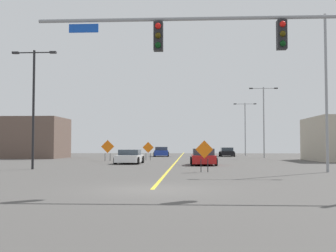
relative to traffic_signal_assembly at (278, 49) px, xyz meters
name	(u,v)px	position (x,y,z in m)	size (l,w,h in m)	color
ground	(152,190)	(-4.53, 0.01, -5.06)	(137.14, 137.14, 0.00)	#4C4947
road_centre_stripe	(179,158)	(-4.53, 38.11, -5.05)	(0.16, 76.19, 0.01)	yellow
traffic_signal_assembly	(278,49)	(0.00, 0.00, 0.00)	(13.45, 0.44, 6.70)	gray
street_lamp_near_right	(245,124)	(5.37, 49.62, -0.22)	(3.51, 0.24, 8.18)	gray
street_lamp_mid_left	(326,78)	(4.98, 10.15, 0.54)	(4.30, 0.24, 9.51)	gray
street_lamp_mid_right	(34,99)	(-13.65, 12.19, -0.35)	(3.02, 0.24, 8.00)	black
street_lamp_far_left	(264,116)	(6.08, 37.38, 0.17)	(3.55, 0.24, 8.92)	gray
construction_sign_left_shoulder	(148,149)	(-7.67, 29.38, -3.80)	(1.19, 0.23, 1.96)	orange
construction_sign_right_shoulder	(108,148)	(-11.61, 27.09, -3.69)	(1.34, 0.19, 2.14)	orange
construction_sign_median_far	(204,152)	(-2.32, 9.89, -3.84)	(1.06, 0.27, 1.89)	orange
car_black_distant	(227,152)	(2.07, 44.68, -4.44)	(2.04, 4.09, 1.28)	black
car_blue_mid	(161,152)	(-7.30, 44.48, -4.42)	(2.34, 4.29, 1.37)	#1E389E
car_white_passing	(130,157)	(-8.43, 20.91, -4.48)	(2.21, 4.15, 1.22)	white
car_red_approaching	(203,157)	(-2.11, 18.76, -4.42)	(2.12, 4.38, 1.33)	red
roadside_building_west	(35,138)	(-22.54, 35.92, -2.53)	(7.04, 7.00, 5.05)	brown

